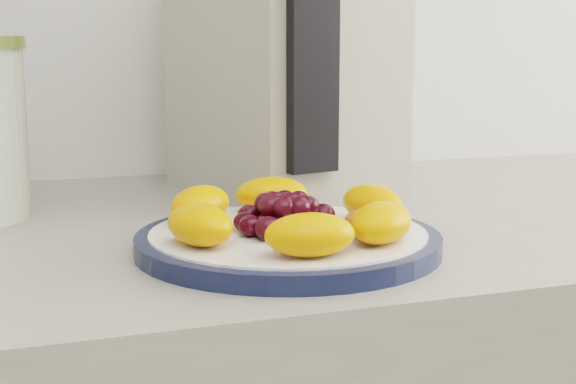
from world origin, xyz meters
name	(u,v)px	position (x,y,z in m)	size (l,w,h in m)	color
plate_rim	(288,242)	(0.03, 1.06, 0.91)	(0.25, 0.25, 0.01)	#121A38
plate_face	(288,241)	(0.03, 1.06, 0.91)	(0.23, 0.23, 0.02)	white
appliance_body	(281,56)	(0.11, 1.32, 1.06)	(0.18, 0.25, 0.31)	#A29D8C
appliance_panel	(312,53)	(0.10, 1.18, 1.06)	(0.05, 0.02, 0.23)	black
fruit_plate	(293,214)	(0.03, 1.05, 0.93)	(0.22, 0.22, 0.03)	orange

